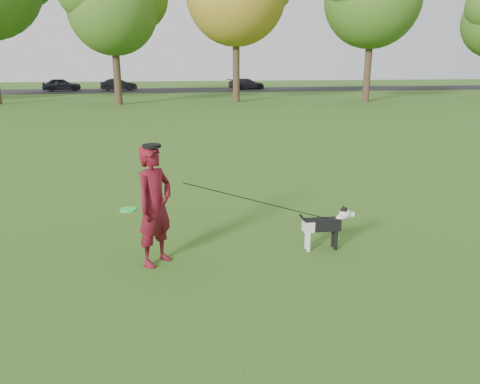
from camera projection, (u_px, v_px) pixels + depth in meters
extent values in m
plane|color=#285116|center=(231.00, 250.00, 7.33)|extent=(120.00, 120.00, 0.00)
cube|color=black|center=(175.00, 90.00, 45.35)|extent=(120.00, 7.00, 0.02)
imported|color=#540C16|center=(155.00, 206.00, 6.63)|extent=(0.73, 0.76, 1.75)
cube|color=black|center=(322.00, 225.00, 7.26)|extent=(0.57, 0.18, 0.19)
cube|color=silver|center=(308.00, 226.00, 7.23)|extent=(0.16, 0.18, 0.17)
cylinder|color=silver|center=(309.00, 242.00, 7.23)|extent=(0.06, 0.06, 0.31)
cylinder|color=silver|center=(307.00, 239.00, 7.35)|extent=(0.06, 0.06, 0.31)
cylinder|color=black|center=(336.00, 240.00, 7.30)|extent=(0.06, 0.06, 0.31)
cylinder|color=black|center=(333.00, 237.00, 7.42)|extent=(0.06, 0.06, 0.31)
cylinder|color=silver|center=(338.00, 221.00, 7.28)|extent=(0.19, 0.11, 0.20)
sphere|color=silver|center=(345.00, 214.00, 7.27)|extent=(0.18, 0.18, 0.18)
sphere|color=black|center=(344.00, 211.00, 7.25)|extent=(0.14, 0.14, 0.14)
cube|color=silver|center=(350.00, 214.00, 7.28)|extent=(0.11, 0.07, 0.06)
sphere|color=black|center=(354.00, 214.00, 7.29)|extent=(0.04, 0.04, 0.04)
cone|color=black|center=(346.00, 209.00, 7.20)|extent=(0.06, 0.06, 0.07)
cone|color=black|center=(343.00, 207.00, 7.29)|extent=(0.06, 0.06, 0.07)
cylinder|color=black|center=(305.00, 222.00, 7.20)|extent=(0.20, 0.04, 0.26)
cylinder|color=black|center=(334.00, 221.00, 7.27)|extent=(0.12, 0.12, 0.02)
imported|color=black|center=(61.00, 85.00, 43.62)|extent=(3.71, 2.27, 1.18)
imported|color=black|center=(119.00, 85.00, 44.40)|extent=(3.53, 1.71, 1.12)
imported|color=black|center=(247.00, 84.00, 46.24)|extent=(3.91, 2.40, 1.06)
cylinder|color=#1DE63E|center=(128.00, 210.00, 6.44)|extent=(0.23, 0.23, 0.02)
cylinder|color=black|center=(152.00, 146.00, 6.40)|extent=(0.26, 0.26, 0.04)
cylinder|color=#38281C|center=(117.00, 72.00, 30.40)|extent=(0.48, 0.48, 4.20)
sphere|color=#426B1E|center=(112.00, 0.00, 29.21)|extent=(5.60, 5.60, 5.60)
cylinder|color=#38281C|center=(236.00, 65.00, 32.42)|extent=(0.48, 0.48, 5.04)
cylinder|color=#38281C|center=(368.00, 66.00, 32.36)|extent=(0.48, 0.48, 4.83)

